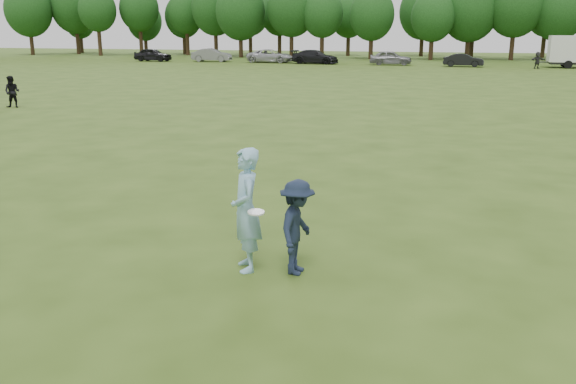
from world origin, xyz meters
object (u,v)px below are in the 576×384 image
Objects in this scene: thrower at (246,210)px; car_f at (464,60)px; player_far_d at (537,60)px; car_b at (212,55)px; car_e at (391,58)px; defender at (297,227)px; car_d at (315,57)px; car_a at (153,55)px; player_far_a at (12,92)px; car_c at (270,56)px.

car_f is at bearing 148.65° from thrower.
player_far_d is 36.51m from car_b.
car_e is (21.54, -1.05, -0.00)m from car_b.
car_e is 7.81m from car_f.
car_e reaches higher than car_f.
car_f is (2.59, 58.60, -0.11)m from defender.
player_far_d reaches higher than car_e.
defender is 61.22m from car_d.
thrower is 0.45× the size of car_a.
player_far_a is 43.69m from car_c.
car_c is (7.41, -0.00, -0.02)m from car_b.
thrower is 68.53m from car_a.
thrower is at bearing -163.11° from car_b.
player_far_a reaches higher than defender.
thrower is 1.31× the size of defender.
defender is 58.02m from player_far_d.
thrower is 63.56m from car_c.
car_a is at bearing 144.84° from player_far_d.
defender is 66.37m from car_b.
player_far_a is 0.30× the size of car_d.
player_far_a is 0.35× the size of car_a.
car_c is at bearing 77.14° from player_far_a.
car_b is (-26.67, 60.78, -0.01)m from defender.
player_far_a is (-18.58, 17.15, -0.23)m from thrower.
car_a reaches higher than car_f.
car_b and car_e have the same top height.
car_c is at bearing 79.87° from car_e.
thrower reaches higher than car_a.
player_far_a reaches higher than car_b.
car_a is at bearing 95.77° from car_d.
player_far_d reaches higher than car_d.
car_e is (14.13, -1.05, 0.02)m from car_c.
player_far_d reaches higher than car_b.
car_e is (14.30, 42.64, -0.02)m from player_far_a.
car_a is 1.01× the size of car_e.
player_far_d is 43.80m from car_a.
car_b is (7.38, 0.89, -0.00)m from car_a.
car_d is (13.04, -1.10, -0.01)m from car_b.
car_d is at bearing -100.55° from car_c.
defender is at bearing -179.26° from car_f.
player_far_d reaches higher than player_far_a.
thrower reaches higher than car_d.
player_far_a is 0.35× the size of car_e.
player_far_a is 0.96× the size of player_far_d.
car_a reaches higher than car_b.
thrower reaches higher than defender.
car_e is (-14.80, 2.52, -0.05)m from player_far_d.
thrower is 25.29m from player_far_a.
car_e is at bearing 7.12° from defender.
player_far_a is 49.56m from player_far_d.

